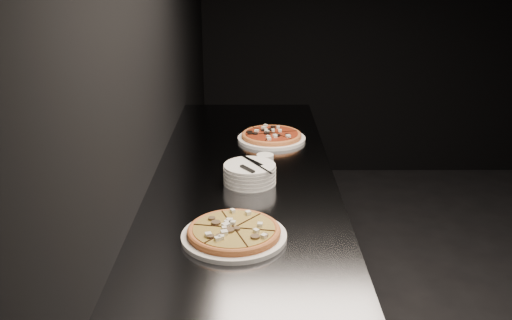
{
  "coord_description": "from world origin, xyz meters",
  "views": [
    {
      "loc": [
        -2.09,
        -2.08,
        1.79
      ],
      "look_at": [
        -2.08,
        0.04,
        1.0
      ],
      "focal_mm": 40.0,
      "sensor_mm": 36.0,
      "label": 1
    }
  ],
  "objects_px": {
    "pizza_tomato": "(272,136)",
    "plate_stack": "(250,174)",
    "pizza_mushroom": "(234,233)",
    "ramekin": "(265,161)",
    "counter": "(244,283)",
    "cutlery": "(252,165)"
  },
  "relations": [
    {
      "from": "counter",
      "to": "pizza_mushroom",
      "type": "xyz_separation_m",
      "value": [
        -0.02,
        -0.46,
        0.48
      ]
    },
    {
      "from": "pizza_tomato",
      "to": "ramekin",
      "type": "bearing_deg",
      "value": -95.79
    },
    {
      "from": "pizza_tomato",
      "to": "plate_stack",
      "type": "relative_size",
      "value": 1.74
    },
    {
      "from": "pizza_mushroom",
      "to": "pizza_tomato",
      "type": "xyz_separation_m",
      "value": [
        0.15,
        1.0,
        -0.0
      ]
    },
    {
      "from": "plate_stack",
      "to": "pizza_tomato",
      "type": "bearing_deg",
      "value": 79.22
    },
    {
      "from": "pizza_mushroom",
      "to": "ramekin",
      "type": "distance_m",
      "value": 0.63
    },
    {
      "from": "pizza_mushroom",
      "to": "pizza_tomato",
      "type": "distance_m",
      "value": 1.01
    },
    {
      "from": "pizza_mushroom",
      "to": "cutlery",
      "type": "height_order",
      "value": "cutlery"
    },
    {
      "from": "counter",
      "to": "plate_stack",
      "type": "bearing_deg",
      "value": 10.7
    },
    {
      "from": "pizza_mushroom",
      "to": "plate_stack",
      "type": "distance_m",
      "value": 0.47
    },
    {
      "from": "pizza_mushroom",
      "to": "ramekin",
      "type": "xyz_separation_m",
      "value": [
        0.11,
        0.62,
        0.01
      ]
    },
    {
      "from": "pizza_mushroom",
      "to": "cutlery",
      "type": "bearing_deg",
      "value": 83.06
    },
    {
      "from": "plate_stack",
      "to": "ramekin",
      "type": "distance_m",
      "value": 0.17
    },
    {
      "from": "counter",
      "to": "ramekin",
      "type": "height_order",
      "value": "ramekin"
    },
    {
      "from": "pizza_mushroom",
      "to": "cutlery",
      "type": "relative_size",
      "value": 1.67
    },
    {
      "from": "counter",
      "to": "cutlery",
      "type": "bearing_deg",
      "value": -18.32
    },
    {
      "from": "cutlery",
      "to": "ramekin",
      "type": "distance_m",
      "value": 0.19
    },
    {
      "from": "plate_stack",
      "to": "counter",
      "type": "bearing_deg",
      "value": -169.3
    },
    {
      "from": "cutlery",
      "to": "ramekin",
      "type": "relative_size",
      "value": 2.92
    },
    {
      "from": "pizza_tomato",
      "to": "plate_stack",
      "type": "xyz_separation_m",
      "value": [
        -0.1,
        -0.54,
        0.02
      ]
    },
    {
      "from": "pizza_tomato",
      "to": "plate_stack",
      "type": "height_order",
      "value": "plate_stack"
    },
    {
      "from": "counter",
      "to": "pizza_tomato",
      "type": "distance_m",
      "value": 0.73
    }
  ]
}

